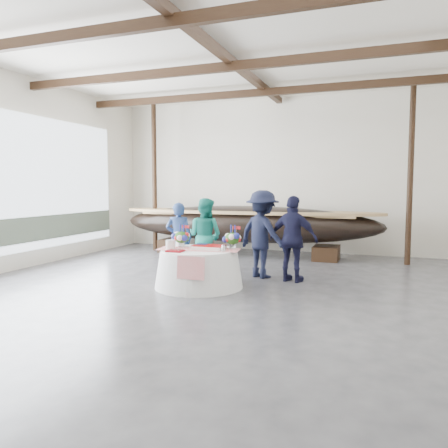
% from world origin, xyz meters
% --- Properties ---
extents(floor, '(10.00, 12.00, 0.01)m').
position_xyz_m(floor, '(0.00, 0.00, 0.00)').
color(floor, '#3D3D42').
rests_on(floor, ground).
extents(wall_back, '(10.00, 0.02, 4.50)m').
position_xyz_m(wall_back, '(0.00, 6.00, 2.25)').
color(wall_back, silver).
rests_on(wall_back, ground).
extents(ceiling, '(10.00, 12.00, 0.01)m').
position_xyz_m(ceiling, '(0.00, 0.00, 4.50)').
color(ceiling, white).
rests_on(ceiling, wall_back).
extents(pavilion_structure, '(9.80, 11.76, 4.50)m').
position_xyz_m(pavilion_structure, '(0.00, 0.82, 4.00)').
color(pavilion_structure, black).
rests_on(pavilion_structure, ground).
extents(open_bay, '(0.03, 7.00, 3.20)m').
position_xyz_m(open_bay, '(-4.95, 1.00, 1.83)').
color(open_bay, silver).
rests_on(open_bay, ground).
extents(longboat_display, '(7.39, 1.48, 1.39)m').
position_xyz_m(longboat_display, '(-0.67, 4.76, 0.88)').
color(longboat_display, black).
rests_on(longboat_display, ground).
extents(banquet_table, '(1.68, 1.68, 0.73)m').
position_xyz_m(banquet_table, '(-0.37, 0.82, 0.36)').
color(banquet_table, silver).
rests_on(banquet_table, ground).
extents(tabletop_items, '(1.62, 0.97, 0.40)m').
position_xyz_m(tabletop_items, '(-0.36, 0.97, 0.87)').
color(tabletop_items, red).
rests_on(tabletop_items, banquet_table).
extents(guest_woman_blue, '(0.65, 0.51, 1.57)m').
position_xyz_m(guest_woman_blue, '(-1.29, 1.83, 0.79)').
color(guest_woman_blue, navy).
rests_on(guest_woman_blue, ground).
extents(guest_woman_teal, '(0.91, 0.77, 1.67)m').
position_xyz_m(guest_woman_teal, '(-0.75, 2.04, 0.83)').
color(guest_woman_teal, '#1A8676').
rests_on(guest_woman_teal, ground).
extents(guest_man_left, '(1.37, 1.15, 1.84)m').
position_xyz_m(guest_man_left, '(0.53, 2.10, 0.92)').
color(guest_man_left, black).
rests_on(guest_man_left, ground).
extents(guest_man_right, '(1.09, 0.64, 1.74)m').
position_xyz_m(guest_man_right, '(1.23, 1.89, 0.87)').
color(guest_man_right, black).
rests_on(guest_man_right, ground).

